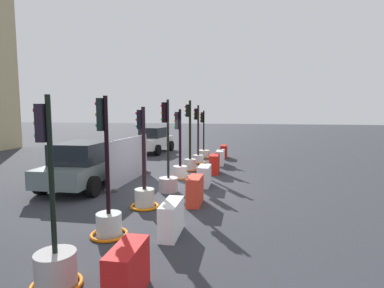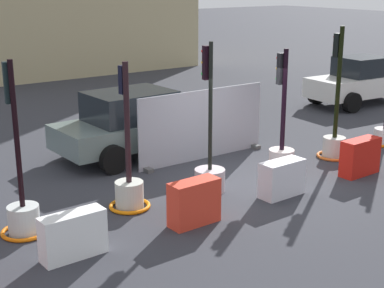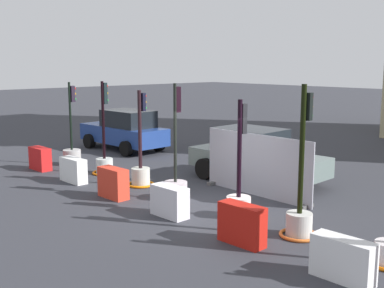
# 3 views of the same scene
# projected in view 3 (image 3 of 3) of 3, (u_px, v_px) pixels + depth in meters

# --- Properties ---
(ground_plane) EXTENTS (120.00, 120.00, 0.00)m
(ground_plane) POSITION_uv_depth(u_px,v_px,m) (207.00, 207.00, 13.04)
(ground_plane) COLOR #303138
(traffic_light_0) EXTENTS (0.84, 0.84, 3.12)m
(traffic_light_0) POSITION_uv_depth(u_px,v_px,m) (72.00, 153.00, 18.28)
(traffic_light_0) COLOR #AAA6A6
(traffic_light_0) RESTS_ON ground_plane
(traffic_light_1) EXTENTS (0.87, 0.87, 3.21)m
(traffic_light_1) POSITION_uv_depth(u_px,v_px,m) (105.00, 159.00, 16.82)
(traffic_light_1) COLOR silver
(traffic_light_1) RESTS_ON ground_plane
(traffic_light_2) EXTENTS (0.85, 0.85, 3.00)m
(traffic_light_2) POSITION_uv_depth(u_px,v_px,m) (141.00, 170.00, 15.19)
(traffic_light_2) COLOR beige
(traffic_light_2) RESTS_ON ground_plane
(traffic_light_3) EXTENTS (0.67, 0.67, 3.27)m
(traffic_light_3) POSITION_uv_depth(u_px,v_px,m) (176.00, 180.00, 13.67)
(traffic_light_3) COLOR #B6A7AE
(traffic_light_3) RESTS_ON ground_plane
(traffic_light_4) EXTENTS (0.88, 0.88, 2.96)m
(traffic_light_4) POSITION_uv_depth(u_px,v_px,m) (239.00, 196.00, 12.10)
(traffic_light_4) COLOR silver
(traffic_light_4) RESTS_ON ground_plane
(traffic_light_5) EXTENTS (0.87, 0.87, 3.38)m
(traffic_light_5) POSITION_uv_depth(u_px,v_px,m) (300.00, 210.00, 10.71)
(traffic_light_5) COLOR beige
(traffic_light_5) RESTS_ON ground_plane
(construction_barrier_0) EXTENTS (0.99, 0.44, 0.82)m
(construction_barrier_0) POSITION_uv_depth(u_px,v_px,m) (40.00, 159.00, 17.46)
(construction_barrier_0) COLOR red
(construction_barrier_0) RESTS_ON ground_plane
(construction_barrier_1) EXTENTS (1.12, 0.41, 0.79)m
(construction_barrier_1) POSITION_uv_depth(u_px,v_px,m) (73.00, 170.00, 15.66)
(construction_barrier_1) COLOR white
(construction_barrier_1) RESTS_ON ground_plane
(construction_barrier_2) EXTENTS (1.02, 0.43, 0.87)m
(construction_barrier_2) POSITION_uv_depth(u_px,v_px,m) (113.00, 183.00, 13.82)
(construction_barrier_2) COLOR red
(construction_barrier_2) RESTS_ON ground_plane
(construction_barrier_3) EXTENTS (1.04, 0.46, 0.78)m
(construction_barrier_3) POSITION_uv_depth(u_px,v_px,m) (170.00, 201.00, 12.15)
(construction_barrier_3) COLOR silver
(construction_barrier_3) RESTS_ON ground_plane
(construction_barrier_4) EXTENTS (1.08, 0.42, 0.87)m
(construction_barrier_4) POSITION_uv_depth(u_px,v_px,m) (242.00, 224.00, 10.29)
(construction_barrier_4) COLOR red
(construction_barrier_4) RESTS_ON ground_plane
(construction_barrier_5) EXTENTS (1.14, 0.43, 0.78)m
(construction_barrier_5) POSITION_uv_depth(u_px,v_px,m) (343.00, 259.00, 8.56)
(construction_barrier_5) COLOR white
(construction_barrier_5) RESTS_ON ground_plane
(car_grey_saloon) EXTENTS (4.61, 2.33, 1.72)m
(car_grey_saloon) POSITION_uv_depth(u_px,v_px,m) (255.00, 155.00, 15.73)
(car_grey_saloon) COLOR slate
(car_grey_saloon) RESTS_ON ground_plane
(car_blue_estate) EXTENTS (4.50, 2.18, 1.78)m
(car_blue_estate) POSITION_uv_depth(u_px,v_px,m) (125.00, 130.00, 21.41)
(car_blue_estate) COLOR navy
(car_blue_estate) RESTS_ON ground_plane
(site_fence_panel) EXTENTS (3.84, 0.50, 1.81)m
(site_fence_panel) POSITION_uv_depth(u_px,v_px,m) (257.00, 167.00, 14.00)
(site_fence_panel) COLOR #9596A2
(site_fence_panel) RESTS_ON ground_plane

